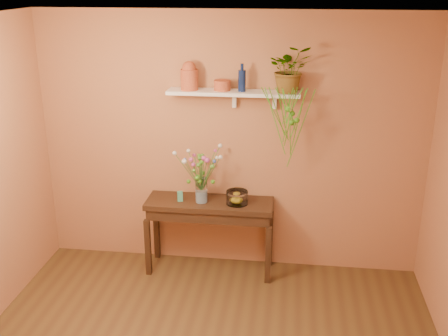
{
  "coord_description": "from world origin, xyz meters",
  "views": [
    {
      "loc": [
        0.64,
        -3.26,
        3.0
      ],
      "look_at": [
        0.0,
        1.55,
        1.25
      ],
      "focal_mm": 42.97,
      "sensor_mm": 36.0,
      "label": 1
    }
  ],
  "objects_px": {
    "spider_plant": "(290,69)",
    "glass_bowl": "(237,198)",
    "bouquet": "(200,165)",
    "sideboard": "(210,211)",
    "glass_vase": "(201,192)",
    "terracotta_jug": "(189,76)",
    "blue_bottle": "(242,80)"
  },
  "relations": [
    {
      "from": "sideboard",
      "to": "glass_vase",
      "type": "relative_size",
      "value": 5.13
    },
    {
      "from": "blue_bottle",
      "to": "glass_vase",
      "type": "height_order",
      "value": "blue_bottle"
    },
    {
      "from": "spider_plant",
      "to": "glass_vase",
      "type": "distance_m",
      "value": 1.52
    },
    {
      "from": "terracotta_jug",
      "to": "glass_bowl",
      "type": "distance_m",
      "value": 1.31
    },
    {
      "from": "spider_plant",
      "to": "bouquet",
      "type": "relative_size",
      "value": 0.9
    },
    {
      "from": "spider_plant",
      "to": "glass_vase",
      "type": "xyz_separation_m",
      "value": [
        -0.85,
        -0.13,
        -1.25
      ]
    },
    {
      "from": "sideboard",
      "to": "bouquet",
      "type": "distance_m",
      "value": 0.53
    },
    {
      "from": "terracotta_jug",
      "to": "bouquet",
      "type": "height_order",
      "value": "terracotta_jug"
    },
    {
      "from": "spider_plant",
      "to": "sideboard",
      "type": "bearing_deg",
      "value": -172.38
    },
    {
      "from": "bouquet",
      "to": "blue_bottle",
      "type": "bearing_deg",
      "value": 18.07
    },
    {
      "from": "glass_bowl",
      "to": "spider_plant",
      "type": "bearing_deg",
      "value": 14.66
    },
    {
      "from": "sideboard",
      "to": "bouquet",
      "type": "xyz_separation_m",
      "value": [
        -0.08,
        -0.04,
        0.53
      ]
    },
    {
      "from": "terracotta_jug",
      "to": "blue_bottle",
      "type": "relative_size",
      "value": 1.05
    },
    {
      "from": "bouquet",
      "to": "glass_bowl",
      "type": "bearing_deg",
      "value": 2.51
    },
    {
      "from": "bouquet",
      "to": "glass_bowl",
      "type": "relative_size",
      "value": 2.23
    },
    {
      "from": "glass_vase",
      "to": "spider_plant",
      "type": "bearing_deg",
      "value": 8.84
    },
    {
      "from": "sideboard",
      "to": "spider_plant",
      "type": "xyz_separation_m",
      "value": [
        0.77,
        0.1,
        1.48
      ]
    },
    {
      "from": "glass_vase",
      "to": "bouquet",
      "type": "distance_m",
      "value": 0.3
    },
    {
      "from": "terracotta_jug",
      "to": "spider_plant",
      "type": "xyz_separation_m",
      "value": [
        0.97,
        0.01,
        0.09
      ]
    },
    {
      "from": "glass_bowl",
      "to": "terracotta_jug",
      "type": "bearing_deg",
      "value": 167.04
    },
    {
      "from": "terracotta_jug",
      "to": "sideboard",
      "type": "bearing_deg",
      "value": -23.84
    },
    {
      "from": "blue_bottle",
      "to": "glass_vase",
      "type": "bearing_deg",
      "value": -163.13
    },
    {
      "from": "blue_bottle",
      "to": "spider_plant",
      "type": "distance_m",
      "value": 0.47
    },
    {
      "from": "blue_bottle",
      "to": "glass_vase",
      "type": "xyz_separation_m",
      "value": [
        -0.39,
        -0.12,
        -1.14
      ]
    },
    {
      "from": "blue_bottle",
      "to": "glass_vase",
      "type": "relative_size",
      "value": 1.04
    },
    {
      "from": "bouquet",
      "to": "glass_vase",
      "type": "bearing_deg",
      "value": 68.38
    },
    {
      "from": "sideboard",
      "to": "glass_bowl",
      "type": "height_order",
      "value": "glass_bowl"
    },
    {
      "from": "spider_plant",
      "to": "glass_bowl",
      "type": "xyz_separation_m",
      "value": [
        -0.48,
        -0.13,
        -1.3
      ]
    },
    {
      "from": "sideboard",
      "to": "terracotta_jug",
      "type": "relative_size",
      "value": 4.66
    },
    {
      "from": "sideboard",
      "to": "glass_vase",
      "type": "xyz_separation_m",
      "value": [
        -0.08,
        -0.03,
        0.23
      ]
    },
    {
      "from": "bouquet",
      "to": "glass_bowl",
      "type": "height_order",
      "value": "bouquet"
    },
    {
      "from": "spider_plant",
      "to": "glass_bowl",
      "type": "relative_size",
      "value": 2.01
    }
  ]
}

